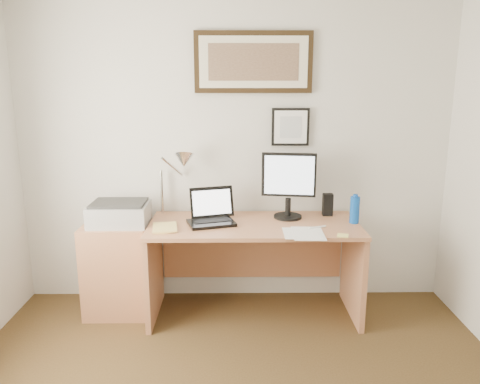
{
  "coord_description": "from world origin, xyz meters",
  "views": [
    {
      "loc": [
        0.0,
        -1.78,
        1.8
      ],
      "look_at": [
        0.04,
        1.43,
        1.04
      ],
      "focal_mm": 35.0,
      "sensor_mm": 36.0,
      "label": 1
    }
  ],
  "objects_px": {
    "book": "(153,228)",
    "desk": "(254,249)",
    "lcd_monitor": "(289,182)",
    "printer": "(119,213)",
    "side_cabinet": "(118,269)",
    "laptop": "(212,215)",
    "water_bottle": "(355,210)"
  },
  "relations": [
    {
      "from": "book",
      "to": "desk",
      "type": "bearing_deg",
      "value": 16.93
    },
    {
      "from": "side_cabinet",
      "to": "laptop",
      "type": "height_order",
      "value": "laptop"
    },
    {
      "from": "side_cabinet",
      "to": "book",
      "type": "xyz_separation_m",
      "value": [
        0.32,
        -0.19,
        0.39
      ]
    },
    {
      "from": "water_bottle",
      "to": "lcd_monitor",
      "type": "bearing_deg",
      "value": 165.03
    },
    {
      "from": "laptop",
      "to": "side_cabinet",
      "type": "bearing_deg",
      "value": 178.16
    },
    {
      "from": "book",
      "to": "desk",
      "type": "xyz_separation_m",
      "value": [
        0.75,
        0.23,
        -0.24
      ]
    },
    {
      "from": "lcd_monitor",
      "to": "water_bottle",
      "type": "bearing_deg",
      "value": -14.97
    },
    {
      "from": "desk",
      "to": "printer",
      "type": "relative_size",
      "value": 3.64
    },
    {
      "from": "printer",
      "to": "water_bottle",
      "type": "bearing_deg",
      "value": -1.49
    },
    {
      "from": "laptop",
      "to": "printer",
      "type": "relative_size",
      "value": 0.9
    },
    {
      "from": "printer",
      "to": "lcd_monitor",
      "type": "bearing_deg",
      "value": 3.72
    },
    {
      "from": "water_bottle",
      "to": "book",
      "type": "relative_size",
      "value": 0.85
    },
    {
      "from": "side_cabinet",
      "to": "desk",
      "type": "xyz_separation_m",
      "value": [
        1.07,
        0.04,
        0.15
      ]
    },
    {
      "from": "book",
      "to": "lcd_monitor",
      "type": "bearing_deg",
      "value": 15.43
    },
    {
      "from": "book",
      "to": "lcd_monitor",
      "type": "xyz_separation_m",
      "value": [
        1.02,
        0.28,
        0.28
      ]
    },
    {
      "from": "side_cabinet",
      "to": "desk",
      "type": "bearing_deg",
      "value": 1.89
    },
    {
      "from": "side_cabinet",
      "to": "water_bottle",
      "type": "height_order",
      "value": "water_bottle"
    },
    {
      "from": "side_cabinet",
      "to": "lcd_monitor",
      "type": "relative_size",
      "value": 1.4
    },
    {
      "from": "lcd_monitor",
      "to": "desk",
      "type": "bearing_deg",
      "value": -168.8
    },
    {
      "from": "book",
      "to": "laptop",
      "type": "relative_size",
      "value": 0.61
    },
    {
      "from": "water_bottle",
      "to": "laptop",
      "type": "distance_m",
      "value": 1.09
    },
    {
      "from": "laptop",
      "to": "printer",
      "type": "xyz_separation_m",
      "value": [
        -0.71,
        0.03,
        0.01
      ]
    },
    {
      "from": "water_bottle",
      "to": "book",
      "type": "bearing_deg",
      "value": -174.34
    },
    {
      "from": "desk",
      "to": "lcd_monitor",
      "type": "bearing_deg",
      "value": 11.2
    },
    {
      "from": "side_cabinet",
      "to": "desk",
      "type": "relative_size",
      "value": 0.46
    },
    {
      "from": "book",
      "to": "laptop",
      "type": "xyz_separation_m",
      "value": [
        0.42,
        0.17,
        0.05
      ]
    },
    {
      "from": "laptop",
      "to": "lcd_monitor",
      "type": "distance_m",
      "value": 0.65
    },
    {
      "from": "side_cabinet",
      "to": "printer",
      "type": "distance_m",
      "value": 0.45
    },
    {
      "from": "lcd_monitor",
      "to": "book",
      "type": "bearing_deg",
      "value": -164.57
    },
    {
      "from": "book",
      "to": "printer",
      "type": "relative_size",
      "value": 0.54
    },
    {
      "from": "side_cabinet",
      "to": "laptop",
      "type": "distance_m",
      "value": 0.87
    },
    {
      "from": "printer",
      "to": "laptop",
      "type": "bearing_deg",
      "value": -2.28
    }
  ]
}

